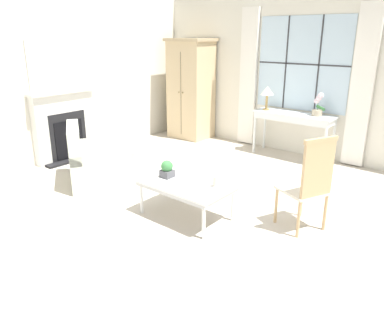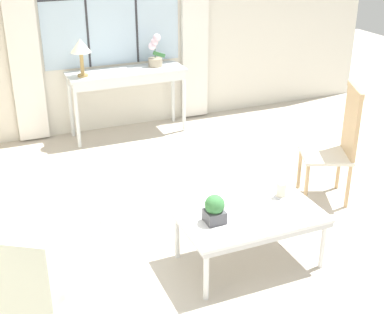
% 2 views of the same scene
% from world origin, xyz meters
% --- Properties ---
extents(ground_plane, '(14.00, 14.00, 0.00)m').
position_xyz_m(ground_plane, '(0.00, 0.00, 0.00)').
color(ground_plane, '#BCB2A3').
extents(wall_back_windowed, '(7.20, 0.14, 2.80)m').
position_xyz_m(wall_back_windowed, '(0.00, 3.02, 1.40)').
color(wall_back_windowed, silver).
rests_on(wall_back_windowed, ground_plane).
extents(console_table, '(1.40, 0.45, 0.80)m').
position_xyz_m(console_table, '(0.06, 2.71, 0.71)').
color(console_table, silver).
rests_on(console_table, ground_plane).
extents(table_lamp, '(0.23, 0.23, 0.43)m').
position_xyz_m(table_lamp, '(-0.46, 2.66, 1.13)').
color(table_lamp, '#9E7F47').
rests_on(table_lamp, console_table).
extents(potted_orchid, '(0.22, 0.17, 0.39)m').
position_xyz_m(potted_orchid, '(0.45, 2.76, 0.96)').
color(potted_orchid, tan).
rests_on(potted_orchid, console_table).
extents(armchair_upholstered, '(1.25, 1.23, 0.88)m').
position_xyz_m(armchair_upholstered, '(-1.60, -0.23, 0.28)').
color(armchair_upholstered, beige).
rests_on(armchair_upholstered, ground_plane).
extents(side_chair_wooden, '(0.58, 0.58, 1.10)m').
position_xyz_m(side_chair_wooden, '(1.38, 0.36, 0.60)').
color(side_chair_wooden, beige).
rests_on(side_chair_wooden, ground_plane).
extents(coffee_table, '(1.07, 0.65, 0.44)m').
position_xyz_m(coffee_table, '(0.13, -0.25, 0.39)').
color(coffee_table, silver).
rests_on(coffee_table, ground_plane).
extents(potted_plant_small, '(0.15, 0.15, 0.22)m').
position_xyz_m(potted_plant_small, '(-0.17, -0.26, 0.54)').
color(potted_plant_small, '#4C4C51').
rests_on(potted_plant_small, coffee_table).
extents(pillar_candle, '(0.11, 0.11, 0.14)m').
position_xyz_m(pillar_candle, '(0.48, -0.12, 0.50)').
color(pillar_candle, silver).
rests_on(pillar_candle, coffee_table).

